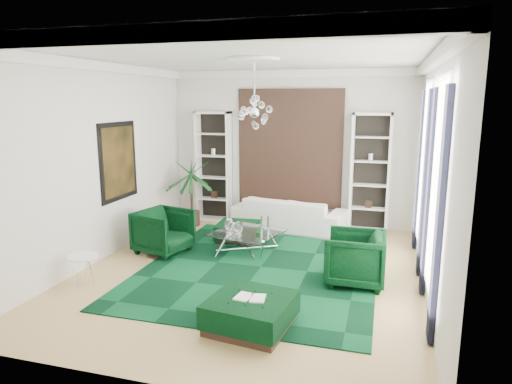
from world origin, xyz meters
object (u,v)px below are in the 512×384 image
(coffee_table, at_px, (247,242))
(side_table, at_px, (84,270))
(armchair_left, at_px, (164,231))
(sofa, at_px, (289,214))
(armchair_right, at_px, (355,258))
(ottoman_side, at_px, (238,232))
(palm, at_px, (191,184))
(ottoman_front, at_px, (251,313))

(coffee_table, distance_m, side_table, 3.20)
(armchair_left, bearing_deg, coffee_table, -59.44)
(sofa, bearing_deg, armchair_right, 129.94)
(coffee_table, xyz_separation_m, ottoman_side, (-0.44, 0.72, -0.02))
(sofa, distance_m, side_table, 5.01)
(palm, bearing_deg, sofa, 6.48)
(armchair_left, relative_size, armchair_right, 0.99)
(sofa, distance_m, ottoman_front, 4.93)
(sofa, xyz_separation_m, side_table, (-2.67, -4.23, -0.14))
(armchair_right, relative_size, ottoman_side, 1.12)
(armchair_left, xyz_separation_m, ottoman_front, (2.62, -2.54, -0.23))
(armchair_right, xyz_separation_m, coffee_table, (-2.23, 1.04, -0.23))
(palm, bearing_deg, armchair_left, -81.99)
(coffee_table, height_order, palm, palm)
(sofa, relative_size, armchair_left, 2.70)
(ottoman_side, bearing_deg, armchair_right, -33.31)
(sofa, distance_m, coffee_table, 1.96)
(sofa, xyz_separation_m, ottoman_side, (-0.93, -1.18, -0.19))
(ottoman_side, relative_size, ottoman_front, 0.82)
(ottoman_front, distance_m, palm, 5.53)
(palm, bearing_deg, coffee_table, -39.83)
(armchair_right, distance_m, side_table, 4.61)
(sofa, bearing_deg, ottoman_front, 104.80)
(armchair_left, height_order, coffee_table, armchair_left)
(armchair_right, height_order, ottoman_side, armchair_right)
(ottoman_side, distance_m, ottoman_front, 3.99)
(armchair_right, xyz_separation_m, ottoman_front, (-1.26, -1.97, -0.23))
(ottoman_front, bearing_deg, armchair_right, 57.37)
(armchair_left, height_order, armchair_right, armchair_right)
(ottoman_side, bearing_deg, coffee_table, -58.51)
(armchair_left, bearing_deg, ottoman_side, -30.94)
(ottoman_front, relative_size, palm, 0.51)
(armchair_left, bearing_deg, armchair_right, -83.91)
(armchair_right, relative_size, coffee_table, 0.79)
(ottoman_side, height_order, ottoman_front, ottoman_front)
(armchair_right, distance_m, coffee_table, 2.48)
(ottoman_front, bearing_deg, palm, 122.16)
(armchair_left, bearing_deg, side_table, 178.12)
(armchair_left, distance_m, ottoman_side, 1.71)
(ottoman_side, relative_size, side_table, 1.75)
(sofa, relative_size, coffee_table, 2.11)
(coffee_table, bearing_deg, sofa, 75.55)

